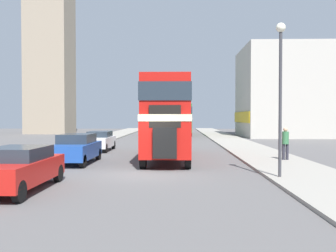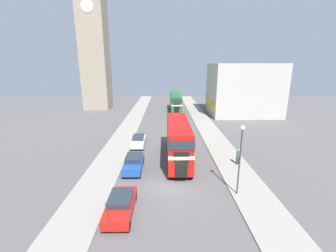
# 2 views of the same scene
# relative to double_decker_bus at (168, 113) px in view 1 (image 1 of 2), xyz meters

# --- Properties ---
(ground_plane) EXTENTS (120.00, 120.00, 0.00)m
(ground_plane) POSITION_rel_double_decker_bus_xyz_m (-0.97, -5.93, -2.61)
(ground_plane) COLOR #565454
(sidewalk_right) EXTENTS (3.50, 120.00, 0.12)m
(sidewalk_right) POSITION_rel_double_decker_bus_xyz_m (5.78, -5.93, -2.55)
(sidewalk_right) COLOR gray
(sidewalk_right) RESTS_ON ground_plane
(double_decker_bus) EXTENTS (2.39, 10.62, 4.42)m
(double_decker_bus) POSITION_rel_double_decker_bus_xyz_m (0.00, 0.00, 0.00)
(double_decker_bus) COLOR #B2140F
(double_decker_bus) RESTS_ON ground_plane
(bus_distant) EXTENTS (2.39, 11.05, 4.03)m
(bus_distant) POSITION_rel_double_decker_bus_xyz_m (1.10, 28.60, -0.21)
(bus_distant) COLOR #1E602D
(bus_distant) RESTS_ON ground_plane
(car_parked_near) EXTENTS (1.84, 4.32, 1.42)m
(car_parked_near) POSITION_rel_double_decker_bus_xyz_m (-4.69, -9.65, -1.87)
(car_parked_near) COLOR red
(car_parked_near) RESTS_ON ground_plane
(car_parked_mid) EXTENTS (1.78, 4.28, 1.53)m
(car_parked_mid) POSITION_rel_double_decker_bus_xyz_m (-4.68, -2.54, -1.83)
(car_parked_mid) COLOR #1E479E
(car_parked_mid) RESTS_ON ground_plane
(car_parked_far) EXTENTS (1.65, 4.07, 1.39)m
(car_parked_far) POSITION_rel_double_decker_bus_xyz_m (-4.99, 4.63, -1.88)
(car_parked_far) COLOR white
(car_parked_far) RESTS_ON ground_plane
(pedestrian_walking) EXTENTS (0.35, 0.35, 1.73)m
(pedestrian_walking) POSITION_rel_double_decker_bus_xyz_m (6.32, -1.62, -1.51)
(pedestrian_walking) COLOR #282833
(pedestrian_walking) RESTS_ON sidewalk_right
(street_lamp) EXTENTS (0.36, 0.36, 5.86)m
(street_lamp) POSITION_rel_double_decker_bus_xyz_m (4.48, -7.34, 1.34)
(street_lamp) COLOR #38383D
(street_lamp) RESTS_ON sidewalk_right
(shop_building_block) EXTENTS (14.13, 10.96, 10.81)m
(shop_building_block) POSITION_rel_double_decker_bus_xyz_m (15.48, 24.59, 2.79)
(shop_building_block) COLOR #B2ADA3
(shop_building_block) RESTS_ON ground_plane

